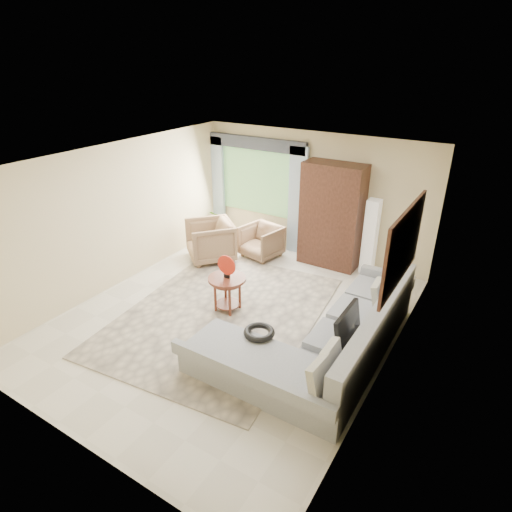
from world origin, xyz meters
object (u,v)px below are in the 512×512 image
Objects in this scene: sectional_sofa at (329,344)px; coffee_table at (227,293)px; tv_screen at (348,326)px; floor_lamp at (370,237)px; armoire at (332,216)px; armchair_left at (210,241)px; potted_plant at (218,222)px; armchair_right at (261,241)px.

coffee_table is (-1.97, 0.32, 0.05)m from sectional_sofa.
tv_screen is 0.49× the size of floor_lamp.
tv_screen is at bearing -63.22° from armoire.
sectional_sofa is 3.24m from armoire.
floor_lamp is at bearing 62.03° from armchair_left.
potted_plant is 3.03m from armoire.
armchair_right is at bearing 79.35° from armchair_left.
floor_lamp is at bearing 4.29° from armoire.
armoire is 0.86m from floor_lamp.
armchair_left is 3.24m from floor_lamp.
floor_lamp is at bearing 98.33° from sectional_sofa.
coffee_table is 3.47m from potted_plant.
armchair_right is at bearing -161.53° from armoire.
tv_screen reaches higher than potted_plant.
sectional_sofa is 4.53× the size of armchair_right.
sectional_sofa is 5.14m from potted_plant.
coffee_table is 0.83× the size of armchair_right.
armchair_left is 1.45m from potted_plant.
tv_screen is 3.35m from armoire.
armchair_right is (-0.63, 2.13, 0.02)m from coffee_table.
sectional_sofa is 3.03m from floor_lamp.
armchair_left is 1.08m from armchair_right.
coffee_table is at bearing -105.86° from armoire.
potted_plant is at bearing 145.19° from tv_screen.
sectional_sofa is 4.68× the size of tv_screen.
tv_screen is 4.14m from armchair_left.
armoire is at bearing 74.14° from coffee_table.
coffee_table is at bearing -120.15° from floor_lamp.
armchair_right is 1.67m from potted_plant.
armchair_left is at bearing -59.32° from potted_plant.
armoire is (1.36, 0.45, 0.70)m from armchair_right.
armoire reaches higher than floor_lamp.
floor_lamp is at bearing 103.00° from tv_screen.
potted_plant is at bearing 172.21° from armchair_right.
armchair_left reaches higher than coffee_table.
armoire reaches higher than potted_plant.
tv_screen is 5.41m from potted_plant.
tv_screen is 1.24× the size of potted_plant.
armchair_right is (0.83, 0.68, -0.08)m from armchair_left.
sectional_sofa reaches higher than armchair_right.
armchair_left is at bearing 152.73° from sectional_sofa.
sectional_sofa is at bearing -81.67° from floor_lamp.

